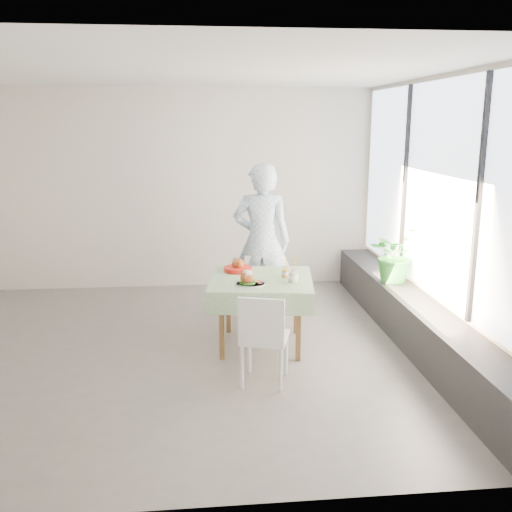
{
  "coord_description": "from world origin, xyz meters",
  "views": [
    {
      "loc": [
        0.54,
        -5.59,
        2.32
      ],
      "look_at": [
        1.11,
        0.14,
        0.97
      ],
      "focal_mm": 40.0,
      "sensor_mm": 36.0,
      "label": 1
    }
  ],
  "objects": [
    {
      "name": "juice_cup_orange",
      "position": [
        1.42,
        0.1,
        0.8
      ],
      "size": [
        0.09,
        0.09,
        0.24
      ],
      "color": "white",
      "rests_on": "cafe_table"
    },
    {
      "name": "window_pane",
      "position": [
        2.97,
        0.0,
        1.65
      ],
      "size": [
        0.01,
        4.8,
        2.18
      ],
      "primitive_type": "cube",
      "color": "#D1E0F9",
      "rests_on": "ground"
    },
    {
      "name": "ceiling",
      "position": [
        0.0,
        0.0,
        2.8
      ],
      "size": [
        6.0,
        6.0,
        0.0
      ],
      "primitive_type": "plane",
      "rotation": [
        3.14,
        0.0,
        0.0
      ],
      "color": "white",
      "rests_on": "ground"
    },
    {
      "name": "juice_cup_lemonade",
      "position": [
        1.47,
        -0.1,
        0.81
      ],
      "size": [
        0.11,
        0.11,
        0.3
      ],
      "color": "white",
      "rests_on": "cafe_table"
    },
    {
      "name": "chair_far",
      "position": [
        1.27,
        0.79,
        0.24
      ],
      "size": [
        0.43,
        0.43,
        0.79
      ],
      "color": "white",
      "rests_on": "ground"
    },
    {
      "name": "wall_right",
      "position": [
        3.0,
        0.0,
        1.4
      ],
      "size": [
        0.02,
        5.0,
        2.8
      ],
      "primitive_type": "cube",
      "color": "silver",
      "rests_on": "ground"
    },
    {
      "name": "wall_front",
      "position": [
        0.0,
        -2.5,
        1.4
      ],
      "size": [
        6.0,
        0.02,
        2.8
      ],
      "primitive_type": "cube",
      "color": "silver",
      "rests_on": "ground"
    },
    {
      "name": "potted_plant",
      "position": [
        2.79,
        0.67,
        0.83
      ],
      "size": [
        0.78,
        0.78,
        0.66
      ],
      "primitive_type": "imported",
      "rotation": [
        0.0,
        0.0,
        0.79
      ],
      "color": "#26722C",
      "rests_on": "window_ledge"
    },
    {
      "name": "second_dish",
      "position": [
        0.94,
        0.4,
        0.78
      ],
      "size": [
        0.31,
        0.31,
        0.14
      ],
      "color": "#B61B12",
      "rests_on": "cafe_table"
    },
    {
      "name": "diner",
      "position": [
        1.27,
        1.02,
        0.94
      ],
      "size": [
        0.74,
        0.54,
        1.88
      ],
      "primitive_type": "imported",
      "rotation": [
        0.0,
        0.0,
        3.01
      ],
      "color": "#97C7F2",
      "rests_on": "ground"
    },
    {
      "name": "floor",
      "position": [
        0.0,
        0.0,
        0.0
      ],
      "size": [
        6.0,
        6.0,
        0.0
      ],
      "primitive_type": "plane",
      "color": "#585654",
      "rests_on": "ground"
    },
    {
      "name": "cafe_table",
      "position": [
        1.16,
        0.09,
        0.46
      ],
      "size": [
        1.18,
        1.18,
        0.74
      ],
      "color": "brown",
      "rests_on": "ground"
    },
    {
      "name": "chair_near",
      "position": [
        1.09,
        -0.81,
        0.27
      ],
      "size": [
        0.5,
        0.5,
        0.86
      ],
      "color": "white",
      "rests_on": "ground"
    },
    {
      "name": "window_ledge",
      "position": [
        2.8,
        0.0,
        0.25
      ],
      "size": [
        0.4,
        4.8,
        0.5
      ],
      "primitive_type": "cube",
      "color": "black",
      "rests_on": "ground"
    },
    {
      "name": "wall_back",
      "position": [
        0.0,
        2.5,
        1.4
      ],
      "size": [
        6.0,
        0.02,
        2.8
      ],
      "primitive_type": "cube",
      "color": "silver",
      "rests_on": "ground"
    },
    {
      "name": "main_dish",
      "position": [
        1.01,
        -0.15,
        0.79
      ],
      "size": [
        0.3,
        0.3,
        0.16
      ],
      "color": "white",
      "rests_on": "cafe_table"
    }
  ]
}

